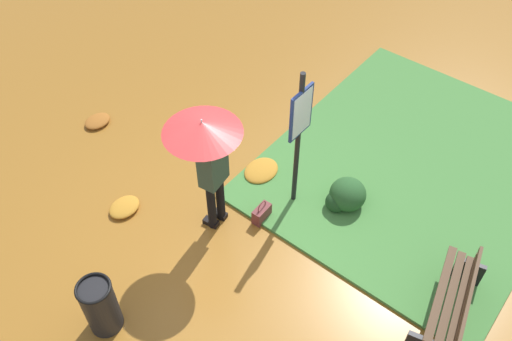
% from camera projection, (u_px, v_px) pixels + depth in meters
% --- Properties ---
extents(ground_plane, '(18.00, 18.00, 0.00)m').
position_uv_depth(ground_plane, '(222.00, 233.00, 7.58)').
color(ground_plane, '#9E6623').
extents(grass_verge, '(4.80, 4.00, 0.05)m').
position_uv_depth(grass_verge, '(415.00, 165.00, 8.44)').
color(grass_verge, '#47843D').
rests_on(grass_verge, ground_plane).
extents(person_with_umbrella, '(0.96, 0.96, 2.04)m').
position_uv_depth(person_with_umbrella, '(207.00, 147.00, 6.54)').
color(person_with_umbrella, black).
rests_on(person_with_umbrella, ground_plane).
extents(info_sign_post, '(0.44, 0.07, 2.30)m').
position_uv_depth(info_sign_post, '(299.00, 128.00, 6.93)').
color(info_sign_post, black).
rests_on(info_sign_post, ground_plane).
extents(handbag, '(0.30, 0.15, 0.37)m').
position_uv_depth(handbag, '(262.00, 213.00, 7.66)').
color(handbag, brown).
rests_on(handbag, ground_plane).
extents(park_bench, '(1.42, 0.68, 0.75)m').
position_uv_depth(park_bench, '(452.00, 302.00, 6.40)').
color(park_bench, black).
rests_on(park_bench, ground_plane).
extents(trash_bin, '(0.42, 0.42, 0.83)m').
position_uv_depth(trash_bin, '(100.00, 306.00, 6.35)').
color(trash_bin, black).
rests_on(trash_bin, ground_plane).
extents(shrub_cluster, '(0.58, 0.53, 0.47)m').
position_uv_depth(shrub_cluster, '(345.00, 196.00, 7.76)').
color(shrub_cluster, '#285628').
rests_on(shrub_cluster, ground_plane).
extents(leaf_pile_near_person, '(0.58, 0.47, 0.13)m').
position_uv_depth(leaf_pile_near_person, '(261.00, 171.00, 8.31)').
color(leaf_pile_near_person, '#C68428').
rests_on(leaf_pile_near_person, ground_plane).
extents(leaf_pile_by_bench, '(0.45, 0.36, 0.10)m').
position_uv_depth(leaf_pile_by_bench, '(97.00, 121.00, 9.10)').
color(leaf_pile_by_bench, '#A86023').
rests_on(leaf_pile_by_bench, ground_plane).
extents(leaf_pile_far_path, '(0.47, 0.38, 0.10)m').
position_uv_depth(leaf_pile_far_path, '(124.00, 207.00, 7.84)').
color(leaf_pile_far_path, '#C68428').
rests_on(leaf_pile_far_path, ground_plane).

